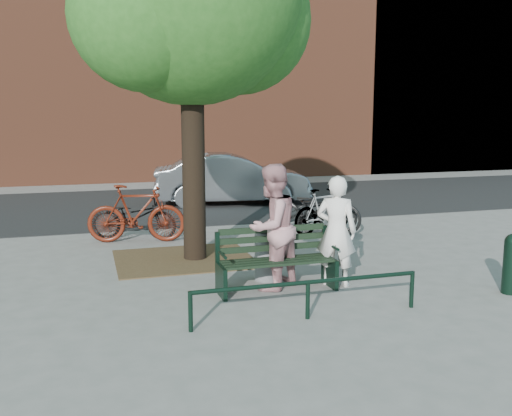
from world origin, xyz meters
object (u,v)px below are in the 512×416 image
object	(u,v)px
park_bench	(275,258)
litter_bin	(266,254)
parked_car	(232,179)
person_left	(336,231)
bollard	(512,262)
person_right	(272,227)
bicycle_c	(317,211)

from	to	relation	value
park_bench	litter_bin	size ratio (longest dim) A/B	2.10
litter_bin	parked_car	bearing A→B (deg)	79.69
person_left	bollard	distance (m)	2.54
person_right	park_bench	bearing A→B (deg)	81.81
person_left	litter_bin	bearing A→B (deg)	3.57
litter_bin	bicycle_c	distance (m)	3.86
park_bench	bicycle_c	world-z (taller)	park_bench
bollard	parked_car	distance (m)	9.30
litter_bin	person_left	bearing A→B (deg)	-31.24
park_bench	parked_car	xyz separation A→B (m)	(1.38, 7.96, 0.24)
person_right	parked_car	bearing A→B (deg)	-134.94
park_bench	parked_car	distance (m)	8.09
person_left	person_right	distance (m)	1.00
person_right	litter_bin	world-z (taller)	person_right
person_right	parked_car	world-z (taller)	person_right
person_left	bicycle_c	bearing A→B (deg)	-73.90
person_right	bicycle_c	distance (m)	4.30
park_bench	person_left	xyz separation A→B (m)	(0.95, -0.04, 0.36)
park_bench	bollard	size ratio (longest dim) A/B	1.98
bollard	parked_car	size ratio (longest dim) A/B	0.20
person_right	litter_bin	size ratio (longest dim) A/B	2.25
person_right	bicycle_c	xyz separation A→B (m)	(2.25, 3.63, -0.47)
park_bench	litter_bin	bearing A→B (deg)	87.05
person_right	parked_car	distance (m)	8.02
person_right	litter_bin	distance (m)	0.68
person_right	bicycle_c	world-z (taller)	person_right
litter_bin	park_bench	bearing A→B (deg)	-92.95
bicycle_c	bollard	bearing A→B (deg)	-146.17
park_bench	litter_bin	world-z (taller)	park_bench
parked_car	bollard	bearing A→B (deg)	-160.54
park_bench	bollard	world-z (taller)	park_bench
person_left	parked_car	bearing A→B (deg)	-58.27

